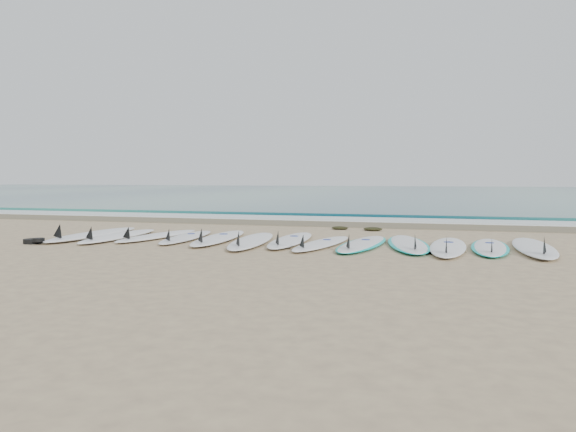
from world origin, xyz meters
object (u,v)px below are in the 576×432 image
(surfboard_6, at_px, (290,240))
(surfboard_12, at_px, (534,247))
(surfboard_0, at_px, (92,234))
(leash_coil, at_px, (34,241))

(surfboard_6, height_order, surfboard_12, surfboard_12)
(surfboard_6, distance_m, surfboard_12, 3.97)
(surfboard_0, bearing_deg, surfboard_12, -0.19)
(surfboard_6, height_order, leash_coil, surfboard_6)
(surfboard_6, relative_size, surfboard_12, 0.95)
(surfboard_0, xyz_separation_m, surfboard_12, (7.89, 0.18, -0.00))
(surfboard_0, xyz_separation_m, leash_coil, (-0.32, -1.18, -0.01))
(surfboard_0, height_order, surfboard_12, surfboard_0)
(surfboard_12, bearing_deg, surfboard_0, -178.59)
(surfboard_6, bearing_deg, surfboard_12, -2.56)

